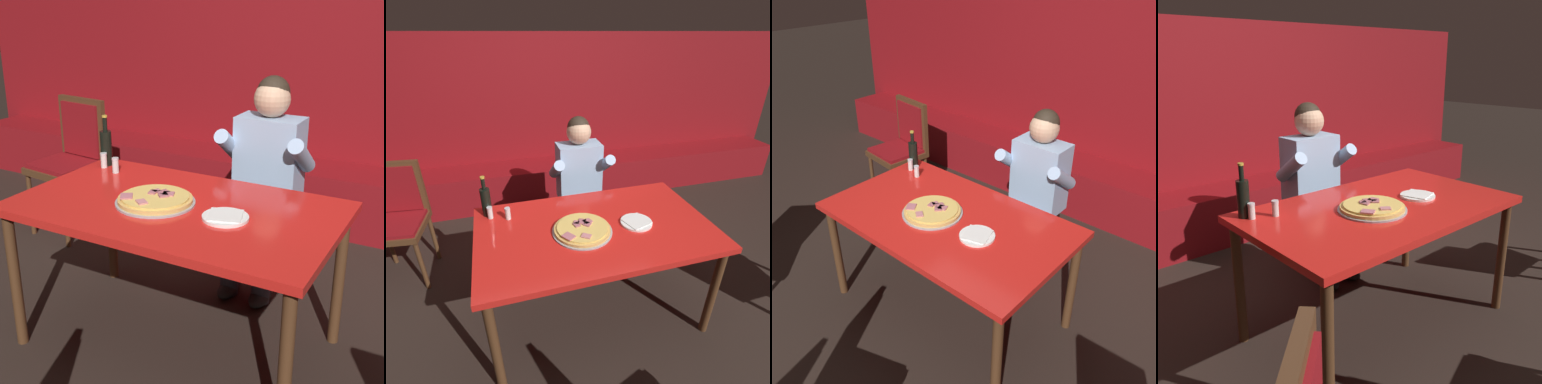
# 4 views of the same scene
# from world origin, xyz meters

# --- Properties ---
(ground_plane) EXTENTS (24.00, 24.00, 0.00)m
(ground_plane) POSITION_xyz_m (0.00, 0.00, 0.00)
(ground_plane) COLOR black
(booth_wall_panel) EXTENTS (6.80, 0.16, 1.90)m
(booth_wall_panel) POSITION_xyz_m (0.00, 2.18, 0.95)
(booth_wall_panel) COLOR maroon
(booth_wall_panel) RESTS_ON ground_plane
(booth_bench) EXTENTS (6.46, 0.48, 0.46)m
(booth_bench) POSITION_xyz_m (0.00, 1.86, 0.23)
(booth_bench) COLOR maroon
(booth_bench) RESTS_ON ground_plane
(main_dining_table) EXTENTS (1.53, 0.91, 0.77)m
(main_dining_table) POSITION_xyz_m (0.00, 0.00, 0.70)
(main_dining_table) COLOR #4C2D19
(main_dining_table) RESTS_ON ground_plane
(pizza) EXTENTS (0.38, 0.38, 0.05)m
(pizza) POSITION_xyz_m (-0.10, -0.03, 0.79)
(pizza) COLOR #9E9EA3
(pizza) RESTS_ON main_dining_table
(plate_white_paper) EXTENTS (0.21, 0.21, 0.02)m
(plate_white_paper) POSITION_xyz_m (0.28, -0.04, 0.78)
(plate_white_paper) COLOR white
(plate_white_paper) RESTS_ON main_dining_table
(beer_bottle) EXTENTS (0.07, 0.07, 0.29)m
(beer_bottle) POSITION_xyz_m (-0.67, 0.34, 0.88)
(beer_bottle) COLOR black
(beer_bottle) RESTS_ON main_dining_table
(shaker_oregano) EXTENTS (0.04, 0.04, 0.09)m
(shaker_oregano) POSITION_xyz_m (-0.65, 0.29, 0.81)
(shaker_oregano) COLOR silver
(shaker_oregano) RESTS_ON main_dining_table
(shaker_black_pepper) EXTENTS (0.04, 0.04, 0.09)m
(shaker_black_pepper) POSITION_xyz_m (-0.54, 0.25, 0.81)
(shaker_black_pepper) COLOR silver
(shaker_black_pepper) RESTS_ON main_dining_table
(diner_seated_blue_shirt) EXTENTS (0.53, 0.53, 1.27)m
(diner_seated_blue_shirt) POSITION_xyz_m (0.14, 0.76, 0.71)
(diner_seated_blue_shirt) COLOR black
(diner_seated_blue_shirt) RESTS_ON ground_plane
(dining_chair_far_right) EXTENTS (0.49, 0.49, 0.99)m
(dining_chair_far_right) POSITION_xyz_m (-1.41, 0.87, 0.59)
(dining_chair_far_right) COLOR #4C2D19
(dining_chair_far_right) RESTS_ON ground_plane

